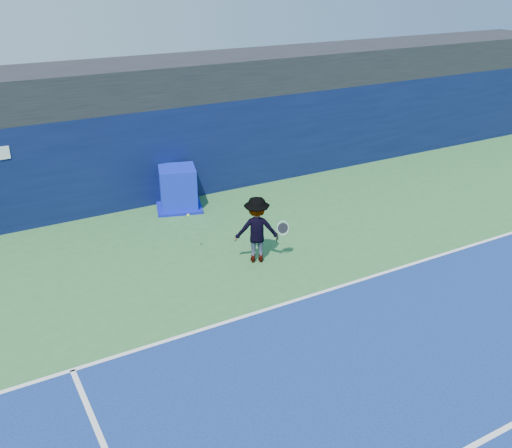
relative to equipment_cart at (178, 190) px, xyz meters
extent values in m
plane|color=#316E35|center=(0.21, -9.41, -0.60)|extent=(80.00, 80.00, 0.00)
cube|color=white|center=(0.21, -6.41, -0.59)|extent=(24.00, 0.10, 0.01)
cube|color=white|center=(0.21, -11.41, -0.59)|extent=(24.00, 0.10, 0.01)
cube|color=black|center=(0.21, 2.09, 3.00)|extent=(36.00, 3.00, 1.20)
cube|color=#0A133B|center=(0.21, 1.09, 0.90)|extent=(36.00, 1.00, 3.00)
cube|color=#0D1DBF|center=(0.00, 0.00, 0.06)|extent=(1.38, 1.38, 1.32)
cube|color=#0B11A6|center=(0.00, 0.00, -0.56)|extent=(1.72, 1.72, 0.09)
imported|color=silver|center=(0.40, -4.28, 0.27)|extent=(1.30, 1.06, 1.75)
cylinder|color=black|center=(0.85, -4.53, 0.05)|extent=(0.08, 0.15, 0.28)
torus|color=silver|center=(0.99, -4.58, 0.30)|extent=(0.32, 0.18, 0.31)
cylinder|color=black|center=(0.99, -4.58, 0.30)|extent=(0.27, 0.14, 0.26)
sphere|color=#C4F51B|center=(-1.01, -3.24, 0.58)|extent=(0.07, 0.07, 0.07)
camera|label=1|loc=(-6.01, -15.62, 6.33)|focal=40.00mm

